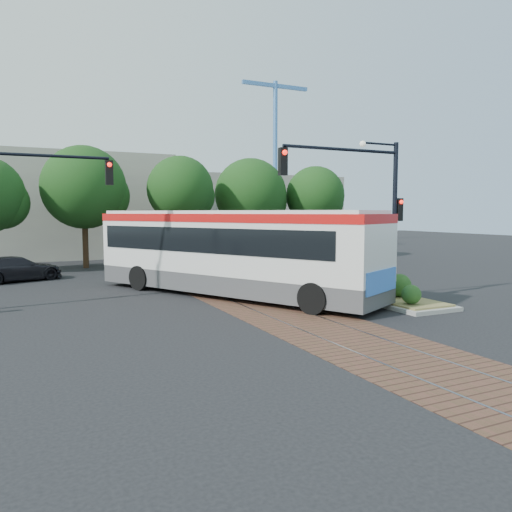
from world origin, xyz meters
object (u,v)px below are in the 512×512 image
object	(u,v)px
traffic_island	(389,293)
signal_pole_left	(15,203)
parked_car	(16,269)
signal_pole_main	(370,195)
city_bus	(229,248)

from	to	relation	value
traffic_island	signal_pole_left	bearing A→B (deg)	159.64
parked_car	signal_pole_left	bearing A→B (deg)	159.85
parked_car	signal_pole_main	bearing A→B (deg)	-156.53
traffic_island	signal_pole_main	size ratio (longest dim) A/B	0.87
traffic_island	parked_car	distance (m)	18.39
signal_pole_main	signal_pole_left	distance (m)	13.14
signal_pole_left	parked_car	size ratio (longest dim) A/B	1.35
signal_pole_main	parked_car	size ratio (longest dim) A/B	1.35
city_bus	parked_car	size ratio (longest dim) A/B	2.96
signal_pole_main	traffic_island	bearing A→B (deg)	-5.36
signal_pole_left	city_bus	bearing A→B (deg)	-6.05
signal_pole_left	parked_car	distance (m)	8.47
traffic_island	signal_pole_left	world-z (taller)	signal_pole_left
signal_pole_main	signal_pole_left	world-z (taller)	signal_pole_main
traffic_island	signal_pole_left	distance (m)	14.50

